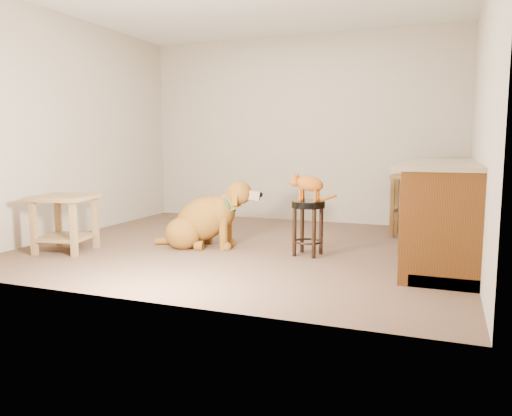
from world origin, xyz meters
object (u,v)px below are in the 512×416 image
at_px(tabby_kitten, 307,184).
at_px(wood_stool, 408,205).
at_px(padded_stool, 308,217).
at_px(golden_retriever, 204,221).
at_px(side_table, 65,215).

bearing_deg(tabby_kitten, wood_stool, 64.88).
height_order(padded_stool, golden_retriever, golden_retriever).
bearing_deg(golden_retriever, padded_stool, -10.54).
bearing_deg(padded_stool, wood_stool, 58.97).
height_order(padded_stool, side_table, side_table).
height_order(padded_stool, wood_stool, wood_stool).
distance_m(wood_stool, tabby_kitten, 1.69).
height_order(padded_stool, tabby_kitten, tabby_kitten).
xyz_separation_m(padded_stool, wood_stool, (0.86, 1.42, -0.00)).
relative_size(padded_stool, tabby_kitten, 1.13).
height_order(side_table, tabby_kitten, tabby_kitten).
bearing_deg(side_table, wood_stool, 33.62).
bearing_deg(padded_stool, tabby_kitten, 168.01).
bearing_deg(tabby_kitten, side_table, -156.62).
xyz_separation_m(side_table, tabby_kitten, (2.36, 0.73, 0.32)).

